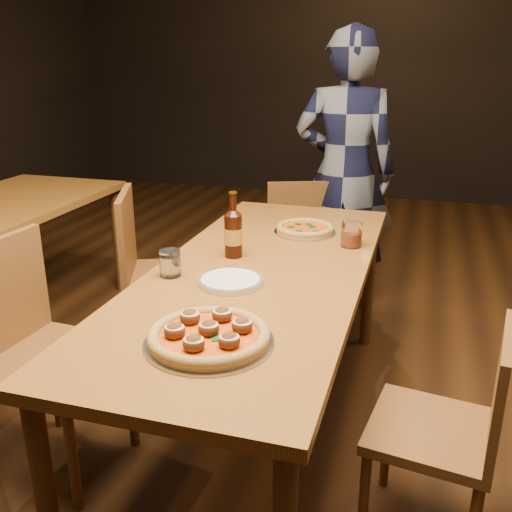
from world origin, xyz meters
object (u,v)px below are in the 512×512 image
(pizza_meatball, at_px, (209,335))
(water_glass, at_px, (170,263))
(chair_main_e, at_px, (432,429))
(pizza_margherita, at_px, (305,229))
(table_main, at_px, (260,286))
(chair_end, at_px, (304,253))
(chair_main_nw, at_px, (55,357))
(beer_bottle, at_px, (233,234))
(plate_stack, at_px, (230,281))
(diner, at_px, (345,173))
(chair_main_sw, at_px, (171,275))
(amber_glass, at_px, (352,234))

(pizza_meatball, relative_size, water_glass, 3.77)
(chair_main_e, bearing_deg, pizza_margherita, -137.03)
(chair_main_e, xyz_separation_m, pizza_margherita, (-0.61, 0.88, 0.36))
(table_main, distance_m, chair_end, 1.17)
(chair_main_nw, distance_m, beer_bottle, 0.83)
(pizza_meatball, xyz_separation_m, beer_bottle, (-0.18, 0.73, 0.07))
(plate_stack, bearing_deg, chair_end, 90.26)
(water_glass, bearing_deg, chair_end, 79.76)
(table_main, bearing_deg, diner, 85.93)
(chair_main_sw, height_order, chair_main_e, chair_main_sw)
(beer_bottle, bearing_deg, table_main, -37.00)
(table_main, height_order, diner, diner)
(chair_end, distance_m, water_glass, 1.38)
(beer_bottle, bearing_deg, diner, 79.68)
(chair_end, relative_size, pizza_margherita, 2.98)
(water_glass, bearing_deg, pizza_margherita, 61.90)
(chair_main_nw, relative_size, pizza_margherita, 3.31)
(chair_main_sw, relative_size, chair_main_e, 1.16)
(chair_main_nw, relative_size, chair_end, 1.11)
(plate_stack, bearing_deg, table_main, 72.09)
(water_glass, bearing_deg, chair_main_nw, -146.95)
(chair_main_sw, height_order, amber_glass, chair_main_sw)
(chair_end, bearing_deg, amber_glass, -86.25)
(chair_main_nw, height_order, beer_bottle, beer_bottle)
(chair_main_sw, xyz_separation_m, water_glass, (0.31, -0.65, 0.33))
(table_main, xyz_separation_m, chair_main_e, (0.68, -0.36, -0.27))
(beer_bottle, height_order, diner, diner)
(pizza_margherita, bearing_deg, table_main, -97.23)
(plate_stack, distance_m, beer_bottle, 0.31)
(table_main, relative_size, chair_end, 2.34)
(diner, bearing_deg, pizza_meatball, 83.63)
(pizza_meatball, bearing_deg, water_glass, 126.02)
(pizza_margherita, xyz_separation_m, beer_bottle, (-0.21, -0.41, 0.08))
(chair_main_sw, relative_size, plate_stack, 4.12)
(chair_main_nw, height_order, water_glass, chair_main_nw)
(table_main, bearing_deg, amber_glass, 51.73)
(amber_glass, bearing_deg, table_main, -128.27)
(table_main, distance_m, diner, 1.49)
(chair_main_e, height_order, diner, diner)
(chair_main_sw, distance_m, pizza_meatball, 1.31)
(chair_main_nw, distance_m, amber_glass, 1.30)
(chair_end, height_order, water_glass, chair_end)
(water_glass, bearing_deg, pizza_meatball, -53.98)
(amber_glass, height_order, diner, diner)
(chair_main_nw, bearing_deg, chair_end, -18.15)
(pizza_meatball, height_order, plate_stack, pizza_meatball)
(pizza_meatball, height_order, amber_glass, amber_glass)
(table_main, height_order, chair_end, chair_end)
(table_main, bearing_deg, pizza_margherita, 82.77)
(chair_end, xyz_separation_m, diner, (0.17, 0.33, 0.42))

